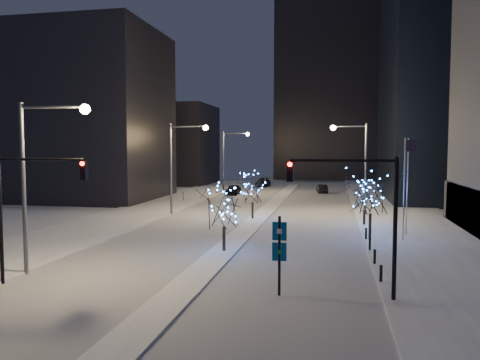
% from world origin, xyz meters
% --- Properties ---
extents(ground, '(160.00, 160.00, 0.00)m').
position_xyz_m(ground, '(0.00, 0.00, 0.00)').
color(ground, white).
rests_on(ground, ground).
extents(road, '(20.00, 130.00, 0.02)m').
position_xyz_m(road, '(0.00, 35.00, 0.01)').
color(road, '#A7ABB5').
rests_on(road, ground).
extents(median, '(2.00, 80.00, 0.15)m').
position_xyz_m(median, '(0.00, 30.00, 0.07)').
color(median, white).
rests_on(median, ground).
extents(east_sidewalk, '(10.00, 90.00, 0.15)m').
position_xyz_m(east_sidewalk, '(15.00, 20.00, 0.07)').
color(east_sidewalk, white).
rests_on(east_sidewalk, ground).
extents(west_sidewalk, '(8.00, 90.00, 0.15)m').
position_xyz_m(west_sidewalk, '(-14.00, 20.00, 0.07)').
color(west_sidewalk, white).
rests_on(west_sidewalk, ground).
extents(filler_west_near, '(22.00, 18.00, 24.00)m').
position_xyz_m(filler_west_near, '(-28.00, 40.00, 12.00)').
color(filler_west_near, black).
rests_on(filler_west_near, ground).
extents(filler_west_far, '(18.00, 16.00, 16.00)m').
position_xyz_m(filler_west_far, '(-26.00, 70.00, 8.00)').
color(filler_west_far, black).
rests_on(filler_west_far, ground).
extents(horizon_block, '(24.00, 14.00, 42.00)m').
position_xyz_m(horizon_block, '(6.00, 92.00, 21.00)').
color(horizon_block, black).
rests_on(horizon_block, ground).
extents(street_lamp_w_near, '(4.40, 0.56, 10.00)m').
position_xyz_m(street_lamp_w_near, '(-8.94, 2.00, 6.50)').
color(street_lamp_w_near, '#595E66').
rests_on(street_lamp_w_near, ground).
extents(street_lamp_w_mid, '(4.40, 0.56, 10.00)m').
position_xyz_m(street_lamp_w_mid, '(-8.94, 27.00, 6.50)').
color(street_lamp_w_mid, '#595E66').
rests_on(street_lamp_w_mid, ground).
extents(street_lamp_w_far, '(4.40, 0.56, 10.00)m').
position_xyz_m(street_lamp_w_far, '(-8.94, 52.00, 6.50)').
color(street_lamp_w_far, '#595E66').
rests_on(street_lamp_w_far, ground).
extents(street_lamp_east, '(3.90, 0.56, 10.00)m').
position_xyz_m(street_lamp_east, '(10.08, 30.00, 6.45)').
color(street_lamp_east, '#595E66').
rests_on(street_lamp_east, ground).
extents(traffic_signal_west, '(5.26, 0.43, 7.00)m').
position_xyz_m(traffic_signal_west, '(-8.44, -0.00, 4.76)').
color(traffic_signal_west, black).
rests_on(traffic_signal_west, ground).
extents(traffic_signal_east, '(5.26, 0.43, 7.00)m').
position_xyz_m(traffic_signal_east, '(8.94, 1.00, 4.76)').
color(traffic_signal_east, black).
rests_on(traffic_signal_east, ground).
extents(flagpoles, '(1.35, 2.60, 8.00)m').
position_xyz_m(flagpoles, '(13.37, 17.25, 4.80)').
color(flagpoles, silver).
rests_on(flagpoles, east_sidewalk).
extents(bollards, '(0.16, 12.16, 0.90)m').
position_xyz_m(bollards, '(10.20, 10.00, 0.60)').
color(bollards, black).
rests_on(bollards, east_sidewalk).
extents(car_near, '(1.91, 4.68, 1.59)m').
position_xyz_m(car_near, '(-7.83, 49.54, 0.80)').
color(car_near, black).
rests_on(car_near, ground).
extents(car_mid, '(2.11, 4.38, 1.39)m').
position_xyz_m(car_mid, '(5.80, 55.17, 0.69)').
color(car_mid, black).
rests_on(car_mid, ground).
extents(car_far, '(2.55, 5.55, 1.57)m').
position_xyz_m(car_far, '(-5.48, 65.56, 0.79)').
color(car_far, black).
rests_on(car_far, ground).
extents(holiday_tree_median_near, '(5.24, 5.24, 5.11)m').
position_xyz_m(holiday_tree_median_near, '(0.09, 9.73, 3.42)').
color(holiday_tree_median_near, black).
rests_on(holiday_tree_median_near, median).
extents(holiday_tree_median_far, '(4.36, 4.36, 4.85)m').
position_xyz_m(holiday_tree_median_far, '(-0.50, 24.96, 3.27)').
color(holiday_tree_median_far, black).
rests_on(holiday_tree_median_far, median).
extents(holiday_tree_plaza_near, '(5.45, 5.45, 5.97)m').
position_xyz_m(holiday_tree_plaza_near, '(10.50, 16.11, 3.98)').
color(holiday_tree_plaza_near, black).
rests_on(holiday_tree_plaza_near, east_sidewalk).
extents(holiday_tree_plaza_far, '(4.23, 4.23, 4.12)m').
position_xyz_m(holiday_tree_plaza_far, '(10.50, 23.27, 2.77)').
color(holiday_tree_plaza_far, black).
rests_on(holiday_tree_plaza_far, east_sidewalk).
extents(wayfinding_sign, '(0.72, 0.14, 4.02)m').
position_xyz_m(wayfinding_sign, '(5.00, 0.96, 2.47)').
color(wayfinding_sign, black).
rests_on(wayfinding_sign, ground).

